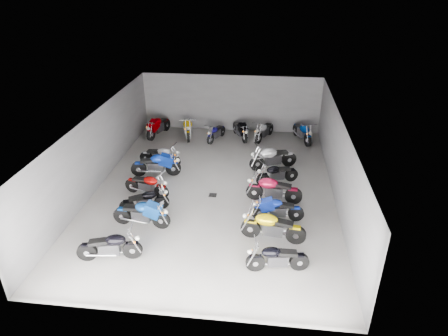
{
  "coord_description": "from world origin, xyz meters",
  "views": [
    {
      "loc": [
        2.13,
        -14.67,
        8.56
      ],
      "look_at": [
        0.4,
        0.09,
        1.0
      ],
      "focal_mm": 32.0,
      "sensor_mm": 36.0,
      "label": 1
    }
  ],
  "objects_px": {
    "motorcycle_right_c": "(277,209)",
    "motorcycle_back_a": "(158,126)",
    "motorcycle_right_b": "(272,227)",
    "motorcycle_back_d": "(240,130)",
    "motorcycle_left_c": "(145,201)",
    "motorcycle_right_d": "(273,189)",
    "motorcycle_right_f": "(273,158)",
    "motorcycle_right_a": "(277,258)",
    "motorcycle_left_a": "(110,246)",
    "motorcycle_left_d": "(147,185)",
    "motorcycle_left_f": "(160,156)",
    "motorcycle_back_c": "(216,132)",
    "motorcycle_back_f": "(302,132)",
    "motorcycle_left_e": "(156,165)",
    "motorcycle_right_e": "(277,174)",
    "motorcycle_back_e": "(264,131)",
    "motorcycle_left_b": "(142,214)",
    "motorcycle_back_b": "(188,127)",
    "drain_grate": "(213,195)"
  },
  "relations": [
    {
      "from": "motorcycle_right_c",
      "to": "motorcycle_back_a",
      "type": "relative_size",
      "value": 0.88
    },
    {
      "from": "motorcycle_right_b",
      "to": "motorcycle_back_d",
      "type": "xyz_separation_m",
      "value": [
        -1.82,
        9.03,
        -0.04
      ]
    },
    {
      "from": "motorcycle_left_c",
      "to": "motorcycle_right_d",
      "type": "height_order",
      "value": "motorcycle_right_d"
    },
    {
      "from": "motorcycle_right_f",
      "to": "motorcycle_right_d",
      "type": "bearing_deg",
      "value": 157.68
    },
    {
      "from": "motorcycle_right_a",
      "to": "motorcycle_right_f",
      "type": "distance_m",
      "value": 7.09
    },
    {
      "from": "motorcycle_left_a",
      "to": "motorcycle_left_d",
      "type": "height_order",
      "value": "motorcycle_left_a"
    },
    {
      "from": "motorcycle_left_f",
      "to": "motorcycle_back_c",
      "type": "height_order",
      "value": "motorcycle_left_f"
    },
    {
      "from": "motorcycle_left_a",
      "to": "motorcycle_left_d",
      "type": "distance_m",
      "value": 4.08
    },
    {
      "from": "motorcycle_right_b",
      "to": "motorcycle_back_f",
      "type": "xyz_separation_m",
      "value": [
        1.54,
        9.04,
        -0.01
      ]
    },
    {
      "from": "motorcycle_left_e",
      "to": "motorcycle_left_d",
      "type": "bearing_deg",
      "value": -6.17
    },
    {
      "from": "motorcycle_right_b",
      "to": "motorcycle_back_d",
      "type": "height_order",
      "value": "motorcycle_right_b"
    },
    {
      "from": "motorcycle_left_d",
      "to": "motorcycle_right_a",
      "type": "distance_m",
      "value": 6.66
    },
    {
      "from": "motorcycle_left_d",
      "to": "motorcycle_left_a",
      "type": "bearing_deg",
      "value": 15.27
    },
    {
      "from": "motorcycle_left_e",
      "to": "motorcycle_left_f",
      "type": "bearing_deg",
      "value": 176.62
    },
    {
      "from": "motorcycle_right_c",
      "to": "motorcycle_back_f",
      "type": "height_order",
      "value": "motorcycle_back_f"
    },
    {
      "from": "motorcycle_right_e",
      "to": "motorcycle_back_d",
      "type": "relative_size",
      "value": 0.93
    },
    {
      "from": "motorcycle_right_d",
      "to": "motorcycle_right_e",
      "type": "distance_m",
      "value": 1.52
    },
    {
      "from": "motorcycle_right_b",
      "to": "motorcycle_back_a",
      "type": "bearing_deg",
      "value": 42.85
    },
    {
      "from": "motorcycle_back_c",
      "to": "motorcycle_right_a",
      "type": "bearing_deg",
      "value": 128.47
    },
    {
      "from": "motorcycle_back_d",
      "to": "motorcycle_back_e",
      "type": "height_order",
      "value": "motorcycle_back_d"
    },
    {
      "from": "motorcycle_left_e",
      "to": "motorcycle_back_f",
      "type": "height_order",
      "value": "motorcycle_left_e"
    },
    {
      "from": "motorcycle_left_b",
      "to": "motorcycle_back_a",
      "type": "bearing_deg",
      "value": -163.78
    },
    {
      "from": "motorcycle_right_c",
      "to": "motorcycle_back_b",
      "type": "height_order",
      "value": "motorcycle_back_b"
    },
    {
      "from": "motorcycle_left_b",
      "to": "motorcycle_right_c",
      "type": "bearing_deg",
      "value": 105.94
    },
    {
      "from": "motorcycle_back_b",
      "to": "motorcycle_back_f",
      "type": "height_order",
      "value": "motorcycle_back_b"
    },
    {
      "from": "motorcycle_back_c",
      "to": "motorcycle_left_c",
      "type": "bearing_deg",
      "value": 96.96
    },
    {
      "from": "motorcycle_right_d",
      "to": "motorcycle_back_d",
      "type": "bearing_deg",
      "value": 21.03
    },
    {
      "from": "motorcycle_left_a",
      "to": "motorcycle_right_b",
      "type": "distance_m",
      "value": 5.42
    },
    {
      "from": "motorcycle_left_f",
      "to": "motorcycle_right_b",
      "type": "bearing_deg",
      "value": 54.54
    },
    {
      "from": "motorcycle_left_f",
      "to": "motorcycle_back_b",
      "type": "xyz_separation_m",
      "value": [
        0.58,
        3.7,
        0.06
      ]
    },
    {
      "from": "motorcycle_left_b",
      "to": "motorcycle_back_b",
      "type": "bearing_deg",
      "value": -174.82
    },
    {
      "from": "motorcycle_left_f",
      "to": "motorcycle_right_d",
      "type": "xyz_separation_m",
      "value": [
        5.34,
        -2.66,
        0.05
      ]
    },
    {
      "from": "motorcycle_left_b",
      "to": "motorcycle_left_d",
      "type": "relative_size",
      "value": 1.09
    },
    {
      "from": "motorcycle_right_d",
      "to": "motorcycle_back_f",
      "type": "bearing_deg",
      "value": -8.14
    },
    {
      "from": "motorcycle_back_e",
      "to": "motorcycle_back_b",
      "type": "bearing_deg",
      "value": 24.83
    },
    {
      "from": "motorcycle_right_d",
      "to": "motorcycle_left_d",
      "type": "bearing_deg",
      "value": 96.53
    },
    {
      "from": "drain_grate",
      "to": "motorcycle_right_c",
      "type": "height_order",
      "value": "motorcycle_right_c"
    },
    {
      "from": "motorcycle_left_c",
      "to": "motorcycle_back_a",
      "type": "bearing_deg",
      "value": 168.89
    },
    {
      "from": "motorcycle_back_a",
      "to": "motorcycle_back_e",
      "type": "bearing_deg",
      "value": -161.86
    },
    {
      "from": "drain_grate",
      "to": "motorcycle_left_b",
      "type": "distance_m",
      "value": 3.36
    },
    {
      "from": "motorcycle_left_a",
      "to": "motorcycle_left_f",
      "type": "distance_m",
      "value": 6.87
    },
    {
      "from": "motorcycle_left_a",
      "to": "motorcycle_right_b",
      "type": "height_order",
      "value": "motorcycle_right_b"
    },
    {
      "from": "motorcycle_back_a",
      "to": "motorcycle_right_d",
      "type": "bearing_deg",
      "value": 152.13
    },
    {
      "from": "motorcycle_left_b",
      "to": "motorcycle_left_f",
      "type": "distance_m",
      "value": 4.97
    },
    {
      "from": "motorcycle_back_e",
      "to": "motorcycle_left_a",
      "type": "bearing_deg",
      "value": 89.7
    },
    {
      "from": "motorcycle_back_a",
      "to": "motorcycle_back_b",
      "type": "relative_size",
      "value": 0.96
    },
    {
      "from": "motorcycle_right_a",
      "to": "motorcycle_right_d",
      "type": "distance_m",
      "value": 4.13
    },
    {
      "from": "drain_grate",
      "to": "motorcycle_right_d",
      "type": "relative_size",
      "value": 0.14
    },
    {
      "from": "motorcycle_right_d",
      "to": "motorcycle_back_c",
      "type": "xyz_separation_m",
      "value": [
        -3.14,
        6.03,
        -0.09
      ]
    },
    {
      "from": "motorcycle_back_d",
      "to": "motorcycle_back_c",
      "type": "bearing_deg",
      "value": -6.09
    }
  ]
}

